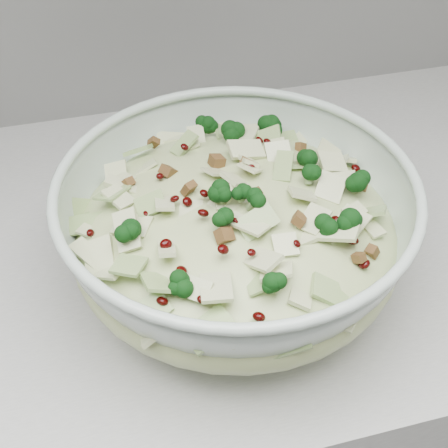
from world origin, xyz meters
name	(u,v)px	position (x,y,z in m)	size (l,w,h in m)	color
mixing_bowl	(236,233)	(0.57, 1.60, 0.97)	(0.42, 0.42, 0.14)	#B4C6B9
salad	(236,216)	(0.57, 1.60, 0.99)	(0.45, 0.45, 0.14)	#BAC989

